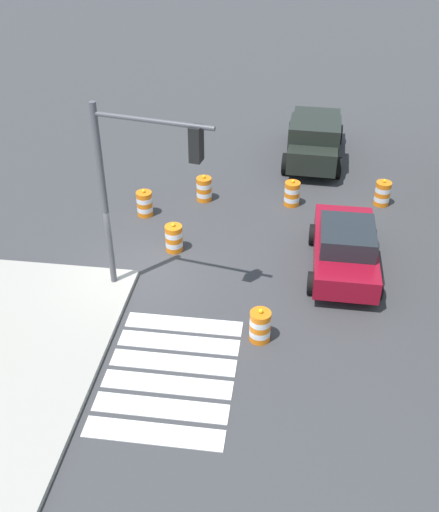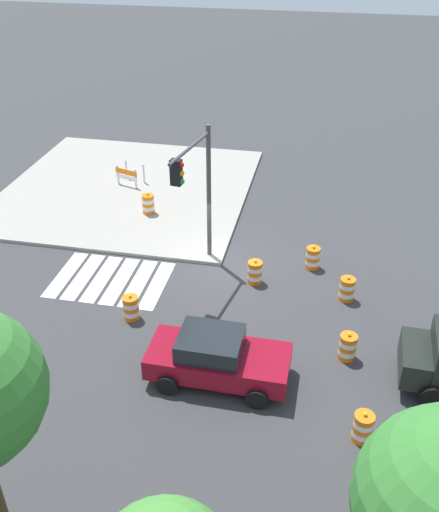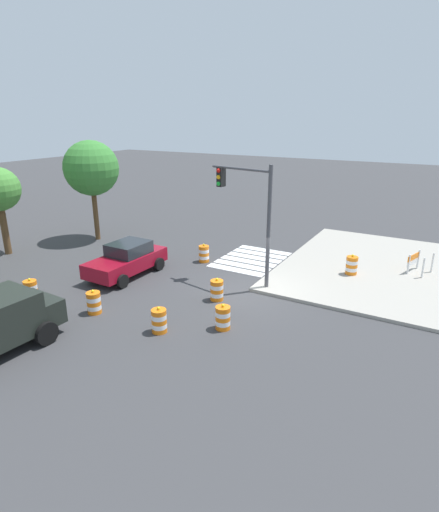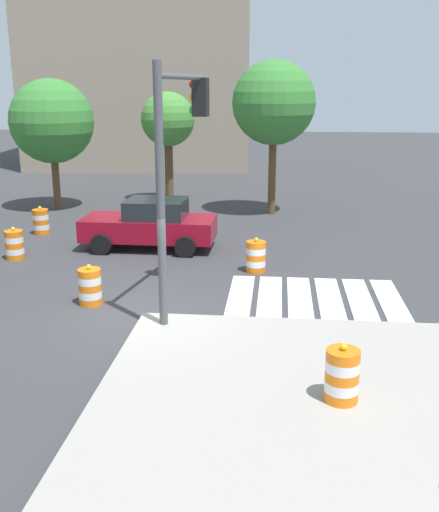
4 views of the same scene
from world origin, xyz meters
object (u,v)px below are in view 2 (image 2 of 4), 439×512
(sports_car, at_px, (217,357))
(traffic_barrel_median_far, at_px, (348,347))
(traffic_barrel_crosswalk_end, at_px, (131,308))
(traffic_barrel_far_curb, at_px, (363,427))
(traffic_barrel_lane_center, at_px, (313,258))
(traffic_barrel_on_sidewalk, at_px, (148,204))
(traffic_barrel_median_near, at_px, (347,289))
(traffic_light_pole, at_px, (197,181))
(traffic_barrel_near_corner, at_px, (255,272))
(construction_barricade, at_px, (128,174))

(sports_car, xyz_separation_m, traffic_barrel_median_far, (-3.92, -1.71, -0.36))
(traffic_barrel_crosswalk_end, xyz_separation_m, traffic_barrel_median_far, (-7.45, 0.59, 0.00))
(traffic_barrel_median_far, height_order, traffic_barrel_far_curb, same)
(traffic_barrel_lane_center, xyz_separation_m, traffic_barrel_on_sidewalk, (7.72, -2.94, 0.15))
(traffic_barrel_median_near, height_order, traffic_light_pole, traffic_light_pole)
(traffic_barrel_near_corner, relative_size, traffic_light_pole, 0.19)
(traffic_barrel_lane_center, bearing_deg, traffic_barrel_median_near, 125.56)
(traffic_barrel_median_near, xyz_separation_m, traffic_barrel_lane_center, (1.37, -1.91, 0.00))
(sports_car, xyz_separation_m, traffic_barrel_far_curb, (-4.37, 1.55, -0.36))
(traffic_barrel_near_corner, distance_m, construction_barricade, 10.37)
(traffic_barrel_crosswalk_end, relative_size, construction_barricade, 0.72)
(traffic_barrel_lane_center, distance_m, traffic_barrel_on_sidewalk, 8.26)
(sports_car, xyz_separation_m, traffic_barrel_on_sidewalk, (5.24, -9.79, -0.21))
(traffic_barrel_lane_center, distance_m, construction_barricade, 11.16)
(sports_car, relative_size, construction_barricade, 3.06)
(traffic_barrel_median_far, bearing_deg, traffic_barrel_near_corner, -46.05)
(traffic_barrel_crosswalk_end, distance_m, traffic_barrel_far_curb, 8.80)
(traffic_barrel_far_curb, distance_m, traffic_barrel_on_sidewalk, 14.87)
(traffic_barrel_near_corner, xyz_separation_m, construction_barricade, (7.52, -7.14, 0.27))
(traffic_barrel_median_far, distance_m, traffic_barrel_on_sidewalk, 12.22)
(traffic_barrel_far_curb, height_order, traffic_barrel_lane_center, same)
(traffic_barrel_median_far, distance_m, construction_barricade, 15.46)
(sports_car, bearing_deg, traffic_barrel_far_curb, 160.44)
(traffic_barrel_median_far, bearing_deg, traffic_light_pole, -34.25)
(traffic_barrel_lane_center, bearing_deg, traffic_barrel_near_corner, 35.06)
(traffic_barrel_far_curb, relative_size, traffic_light_pole, 0.19)
(traffic_barrel_near_corner, bearing_deg, traffic_barrel_on_sidewalk, -38.11)
(traffic_barrel_crosswalk_end, bearing_deg, traffic_barrel_near_corner, -141.80)
(traffic_barrel_median_near, xyz_separation_m, traffic_barrel_far_curb, (-0.53, 6.50, 0.00))
(traffic_barrel_on_sidewalk, bearing_deg, traffic_light_pole, 129.04)
(sports_car, relative_size, traffic_barrel_far_curb, 4.23)
(traffic_barrel_far_curb, bearing_deg, traffic_barrel_near_corner, -60.06)
(traffic_barrel_median_near, bearing_deg, traffic_barrel_median_far, 91.22)
(traffic_barrel_median_near, xyz_separation_m, traffic_barrel_median_far, (-0.07, 3.23, 0.00))
(traffic_barrel_median_far, distance_m, traffic_barrel_far_curb, 3.30)
(traffic_barrel_lane_center, relative_size, traffic_light_pole, 0.19)
(traffic_barrel_median_far, bearing_deg, traffic_barrel_lane_center, -74.39)
(traffic_barrel_median_far, xyz_separation_m, traffic_barrel_far_curb, (-0.46, 3.27, 0.00))
(sports_car, distance_m, traffic_barrel_median_near, 6.27)
(traffic_barrel_median_near, bearing_deg, traffic_light_pole, -7.27)
(traffic_barrel_median_far, relative_size, construction_barricade, 0.72)
(sports_car, xyz_separation_m, traffic_light_pole, (1.91, -5.68, 3.10))
(construction_barricade, bearing_deg, sports_car, 119.68)
(traffic_barrel_median_far, relative_size, traffic_barrel_on_sidewalk, 1.00)
(traffic_light_pole, bearing_deg, traffic_barrel_crosswalk_end, 64.21)
(sports_car, relative_size, traffic_barrel_on_sidewalk, 4.23)
(traffic_barrel_near_corner, distance_m, traffic_barrel_lane_center, 2.57)
(construction_barricade, bearing_deg, traffic_barrel_crosswalk_end, 109.40)
(sports_car, xyz_separation_m, traffic_barrel_near_corner, (-0.38, -5.38, -0.36))
(traffic_barrel_near_corner, distance_m, traffic_barrel_median_near, 3.50)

